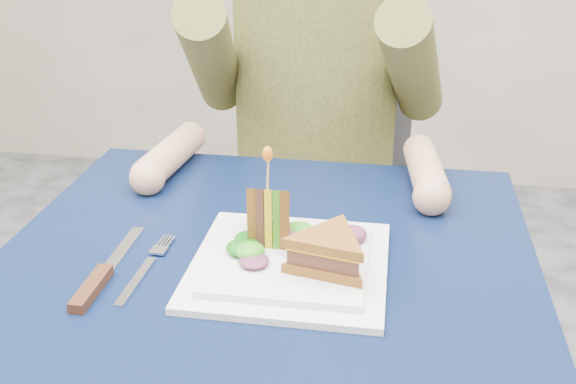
% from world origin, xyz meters
% --- Properties ---
extents(table, '(0.75, 0.75, 0.73)m').
position_xyz_m(table, '(0.00, 0.00, 0.65)').
color(table, black).
rests_on(table, ground).
extents(chair, '(0.42, 0.40, 0.93)m').
position_xyz_m(chair, '(0.00, 0.68, 0.54)').
color(chair, '#47474C').
rests_on(chair, ground).
extents(diner, '(0.54, 0.59, 0.74)m').
position_xyz_m(diner, '(-0.00, 0.57, 0.91)').
color(diner, '#515225').
rests_on(diner, chair).
extents(plate, '(0.26, 0.26, 0.02)m').
position_xyz_m(plate, '(0.04, -0.01, 0.74)').
color(plate, white).
rests_on(plate, table).
extents(sandwich_flat, '(0.15, 0.15, 0.05)m').
position_xyz_m(sandwich_flat, '(0.09, -0.03, 0.78)').
color(sandwich_flat, brown).
rests_on(sandwich_flat, plate).
extents(sandwich_upright, '(0.08, 0.13, 0.13)m').
position_xyz_m(sandwich_upright, '(0.00, 0.04, 0.78)').
color(sandwich_upright, brown).
rests_on(sandwich_upright, plate).
extents(fork, '(0.02, 0.18, 0.01)m').
position_xyz_m(fork, '(-0.15, -0.05, 0.73)').
color(fork, silver).
rests_on(fork, table).
extents(knife, '(0.02, 0.22, 0.02)m').
position_xyz_m(knife, '(-0.20, -0.09, 0.74)').
color(knife, silver).
rests_on(knife, table).
extents(toothpick, '(0.01, 0.01, 0.06)m').
position_xyz_m(toothpick, '(0.00, 0.04, 0.85)').
color(toothpick, tan).
rests_on(toothpick, sandwich_upright).
extents(toothpick_frill, '(0.01, 0.01, 0.02)m').
position_xyz_m(toothpick_frill, '(0.00, 0.04, 0.88)').
color(toothpick_frill, orange).
rests_on(toothpick_frill, sandwich_upright).
extents(lettuce_spill, '(0.15, 0.13, 0.02)m').
position_xyz_m(lettuce_spill, '(0.04, 0.00, 0.76)').
color(lettuce_spill, '#337A14').
rests_on(lettuce_spill, plate).
extents(onion_ring, '(0.04, 0.04, 0.02)m').
position_xyz_m(onion_ring, '(0.05, -0.00, 0.77)').
color(onion_ring, '#9E4C7A').
rests_on(onion_ring, plate).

